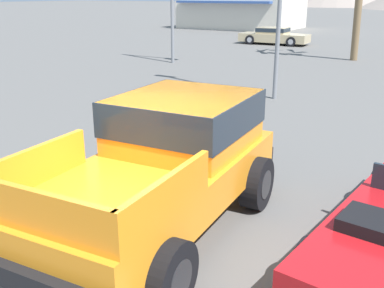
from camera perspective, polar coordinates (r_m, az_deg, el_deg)
name	(u,v)px	position (r m, az deg, el deg)	size (l,w,h in m)	color
ground_plane	(144,242)	(6.48, -6.06, -12.27)	(320.00, 320.00, 0.00)	#5B5956
orange_pickup_truck	(167,156)	(6.57, -3.14, -1.55)	(2.65, 4.95, 1.85)	orange
parked_car_tan	(274,36)	(31.78, 10.35, 13.38)	(4.68, 2.08, 1.12)	tan
storefront_building	(242,9)	(46.66, 6.39, 16.61)	(10.56, 8.67, 3.54)	beige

